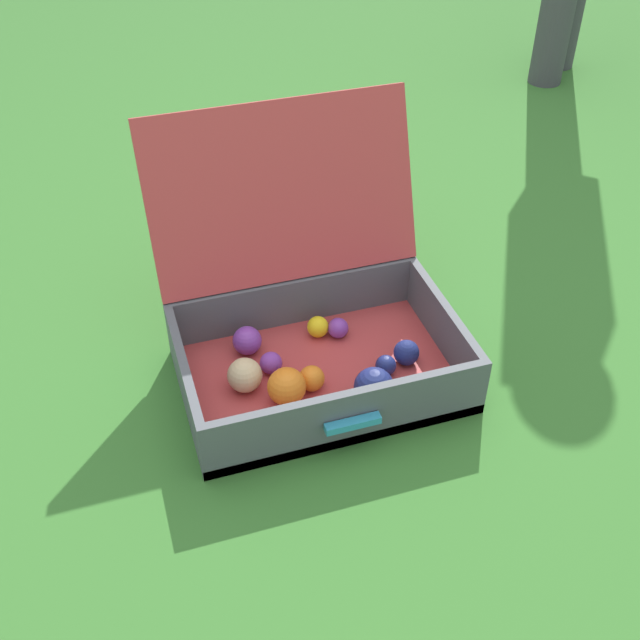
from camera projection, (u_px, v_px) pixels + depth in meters
name	position (u px, v px, depth m)	size (l,w,h in m)	color
ground_plane	(321.00, 399.00, 1.63)	(16.00, 16.00, 0.00)	#336B28
open_suitcase	(309.00, 322.00, 1.64)	(0.58, 0.55, 0.50)	#B23838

